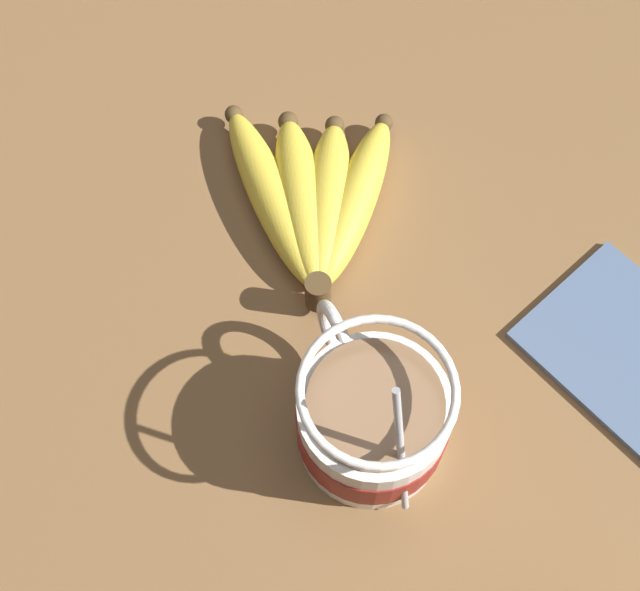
{
  "coord_description": "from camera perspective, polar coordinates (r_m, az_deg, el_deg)",
  "views": [
    {
      "loc": [
        -24.27,
        8.93,
        64.8
      ],
      "look_at": [
        1.36,
        -2.07,
        7.2
      ],
      "focal_mm": 50.0,
      "sensor_mm": 36.0,
      "label": 1
    }
  ],
  "objects": [
    {
      "name": "table",
      "position": [
        0.69,
        -1.14,
        -3.71
      ],
      "size": [
        138.89,
        138.89,
        2.6
      ],
      "color": "brown",
      "rests_on": "ground"
    },
    {
      "name": "coffee_mug",
      "position": [
        0.61,
        3.34,
        -7.88
      ],
      "size": [
        14.92,
        10.46,
        14.83
      ],
      "color": "white",
      "rests_on": "table"
    },
    {
      "name": "banana_bunch",
      "position": [
        0.71,
        -0.49,
        6.18
      ],
      "size": [
        20.25,
        14.38,
        4.16
      ],
      "color": "#4C381E",
      "rests_on": "table"
    }
  ]
}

